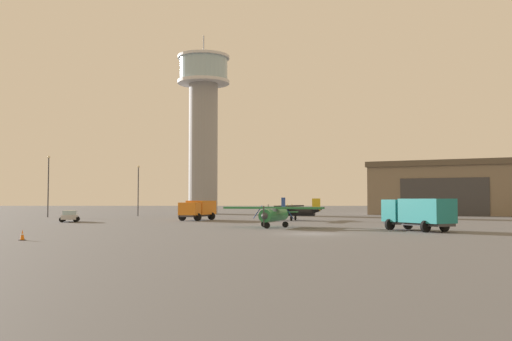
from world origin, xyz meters
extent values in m
plane|color=#545456|center=(0.00, 0.00, 0.00)|extent=(400.00, 400.00, 0.00)
cylinder|color=gray|center=(-14.62, 64.32, 12.47)|extent=(5.50, 5.50, 24.93)
cylinder|color=silver|center=(-14.62, 64.32, 25.23)|extent=(9.97, 9.97, 0.60)
cylinder|color=#99B7C6|center=(-14.62, 64.32, 27.68)|extent=(9.17, 9.17, 4.29)
cylinder|color=silver|center=(-14.62, 64.32, 30.07)|extent=(9.97, 9.97, 0.50)
cylinder|color=#38383D|center=(-14.62, 64.32, 32.32)|extent=(0.16, 0.16, 4.00)
cube|color=#7A6B56|center=(32.23, 61.20, 4.24)|extent=(33.68, 31.88, 8.47)
cube|color=brown|center=(32.23, 61.20, 8.97)|extent=(34.49, 32.69, 1.00)
cube|color=#38383A|center=(27.05, 51.36, 3.18)|extent=(12.93, 6.91, 6.36)
cylinder|color=black|center=(0.16, 29.55, 1.17)|extent=(6.08, 3.05, 1.19)
cone|color=#38383D|center=(-2.90, 30.59, 1.17)|extent=(1.09, 1.07, 0.84)
cube|color=#38383D|center=(-2.90, 30.59, 1.17)|extent=(0.09, 0.11, 1.83)
cube|color=black|center=(-0.11, 29.65, 1.87)|extent=(4.44, 9.59, 0.19)
cylinder|color=gold|center=(0.38, 31.11, 1.47)|extent=(0.38, 0.92, 1.31)
cylinder|color=gold|center=(-0.60, 28.19, 1.47)|extent=(0.38, 0.92, 1.31)
cube|color=#99B7C6|center=(-0.93, 29.92, 1.50)|extent=(1.31, 1.24, 0.67)
cone|color=black|center=(3.23, 28.52, 1.27)|extent=(1.56, 1.28, 0.90)
cube|color=gold|center=(3.23, 28.52, 2.04)|extent=(1.04, 0.45, 1.64)
cube|color=black|center=(3.23, 28.52, 1.42)|extent=(1.74, 3.01, 0.10)
cylinder|color=black|center=(-2.03, 30.29, 0.29)|extent=(0.33, 0.60, 0.58)
cylinder|color=black|center=(0.68, 30.50, 0.29)|extent=(0.33, 0.60, 0.58)
cylinder|color=black|center=(0.01, 28.49, 0.29)|extent=(0.33, 0.60, 0.58)
cylinder|color=#287A42|center=(-2.75, 10.60, 1.21)|extent=(3.13, 6.24, 1.23)
cone|color=#38383D|center=(-3.81, 7.45, 1.21)|extent=(1.10, 1.12, 0.86)
cube|color=#38383D|center=(-3.81, 7.45, 1.21)|extent=(0.11, 0.09, 1.88)
cube|color=#287A42|center=(-2.85, 10.32, 1.92)|extent=(9.85, 4.55, 0.20)
cylinder|color=#2847A8|center=(-4.35, 10.82, 1.51)|extent=(0.95, 0.38, 1.34)
cylinder|color=#2847A8|center=(-1.35, 9.82, 1.51)|extent=(0.95, 0.38, 1.34)
cube|color=#99B7C6|center=(-3.13, 9.47, 1.54)|extent=(1.28, 1.34, 0.69)
cone|color=#287A42|center=(-1.70, 13.75, 1.31)|extent=(1.31, 1.61, 0.92)
cube|color=#2847A8|center=(-1.70, 13.75, 2.10)|extent=(0.46, 1.07, 1.68)
cube|color=#287A42|center=(-1.70, 13.75, 1.45)|extent=(3.10, 1.79, 0.10)
cylinder|color=black|center=(-3.51, 8.35, 0.30)|extent=(0.61, 0.34, 0.59)
cylinder|color=black|center=(-3.72, 11.13, 0.30)|extent=(0.61, 0.34, 0.59)
cylinder|color=black|center=(-1.66, 10.44, 0.30)|extent=(0.61, 0.34, 0.59)
cube|color=#38383D|center=(-12.18, 30.04, 0.62)|extent=(4.07, 6.77, 0.24)
cube|color=orange|center=(-12.99, 27.85, 1.54)|extent=(2.90, 2.55, 1.60)
cube|color=#99B7C6|center=(-13.29, 27.05, 1.86)|extent=(1.96, 0.79, 0.80)
cube|color=orange|center=(-11.81, 31.04, 1.66)|extent=(3.79, 4.95, 1.83)
cylinder|color=black|center=(-11.95, 27.53, 0.50)|extent=(1.03, 0.60, 1.00)
cylinder|color=black|center=(-13.99, 28.28, 0.50)|extent=(1.03, 0.60, 1.00)
cylinder|color=black|center=(-10.48, 31.50, 0.50)|extent=(1.03, 0.60, 1.00)
cylinder|color=black|center=(-12.53, 32.25, 0.50)|extent=(1.03, 0.60, 1.00)
cube|color=#38383D|center=(9.59, 4.33, 0.62)|extent=(4.92, 6.84, 0.24)
cube|color=teal|center=(8.44, 6.46, 1.74)|extent=(3.02, 2.81, 1.99)
cube|color=#99B7C6|center=(8.01, 7.23, 2.13)|extent=(1.84, 1.05, 1.00)
cube|color=teal|center=(10.12, 3.37, 1.77)|extent=(4.30, 5.15, 2.07)
cylinder|color=black|center=(7.51, 5.88, 0.50)|extent=(1.01, 0.72, 1.00)
cylinder|color=black|center=(9.42, 6.92, 0.50)|extent=(1.01, 0.72, 1.00)
cylinder|color=black|center=(9.61, 2.03, 0.50)|extent=(1.01, 0.72, 1.00)
cylinder|color=black|center=(11.52, 3.07, 0.50)|extent=(1.01, 0.72, 1.00)
cube|color=#B7BABF|center=(-27.32, 24.76, 0.59)|extent=(2.64, 4.35, 0.55)
cube|color=#99B7C6|center=(-27.37, 24.96, 1.12)|extent=(2.05, 2.57, 0.50)
cylinder|color=black|center=(-26.23, 23.65, 0.32)|extent=(0.66, 0.32, 0.64)
cylinder|color=black|center=(-27.79, 23.27, 0.32)|extent=(0.66, 0.32, 0.64)
cylinder|color=black|center=(-26.85, 26.25, 0.32)|extent=(0.66, 0.32, 0.64)
cylinder|color=black|center=(-28.41, 25.88, 0.32)|extent=(0.66, 0.32, 0.64)
cylinder|color=#38383D|center=(-24.05, 49.81, 3.97)|extent=(0.18, 0.18, 7.94)
sphere|color=#F9E5B2|center=(-24.05, 49.81, 8.16)|extent=(0.44, 0.44, 0.44)
cylinder|color=#38383D|center=(-36.62, 43.26, 4.54)|extent=(0.18, 0.18, 9.07)
sphere|color=#F9E5B2|center=(-36.62, 43.26, 9.29)|extent=(0.44, 0.44, 0.44)
cube|color=black|center=(-20.24, -7.30, 0.02)|extent=(0.36, 0.36, 0.04)
cone|color=orange|center=(-20.24, -7.30, 0.38)|extent=(0.30, 0.30, 0.67)
cylinder|color=white|center=(-20.24, -7.30, 0.41)|extent=(0.21, 0.21, 0.08)
camera|label=1|loc=(-4.53, -46.58, 2.75)|focal=40.89mm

